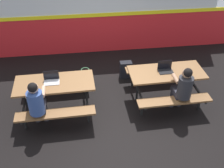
{
  "coord_description": "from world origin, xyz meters",
  "views": [
    {
      "loc": [
        -0.63,
        -4.7,
        4.1
      ],
      "look_at": [
        0.0,
        0.18,
        0.55
      ],
      "focal_mm": 44.55,
      "sensor_mm": 36.0,
      "label": 1
    }
  ],
  "objects_px": {
    "picnic_table_left": "(55,89)",
    "laptop_silver": "(51,80)",
    "student_further": "(183,87)",
    "picnic_table_right": "(166,78)",
    "tote_bag_bright": "(86,77)",
    "student_nearer": "(36,102)",
    "laptop_dark": "(165,69)",
    "backpack_dark": "(126,70)"
  },
  "relations": [
    {
      "from": "picnic_table_left",
      "to": "picnic_table_right",
      "type": "relative_size",
      "value": 1.0
    },
    {
      "from": "picnic_table_right",
      "to": "picnic_table_left",
      "type": "bearing_deg",
      "value": -177.76
    },
    {
      "from": "student_nearer",
      "to": "backpack_dark",
      "type": "distance_m",
      "value": 2.67
    },
    {
      "from": "picnic_table_left",
      "to": "student_nearer",
      "type": "relative_size",
      "value": 1.38
    },
    {
      "from": "picnic_table_left",
      "to": "student_further",
      "type": "distance_m",
      "value": 2.68
    },
    {
      "from": "picnic_table_left",
      "to": "student_further",
      "type": "height_order",
      "value": "student_further"
    },
    {
      "from": "picnic_table_left",
      "to": "tote_bag_bright",
      "type": "bearing_deg",
      "value": 53.29
    },
    {
      "from": "picnic_table_left",
      "to": "laptop_dark",
      "type": "bearing_deg",
      "value": 3.13
    },
    {
      "from": "laptop_dark",
      "to": "student_nearer",
      "type": "bearing_deg",
      "value": -165.73
    },
    {
      "from": "student_further",
      "to": "backpack_dark",
      "type": "height_order",
      "value": "student_further"
    },
    {
      "from": "picnic_table_right",
      "to": "laptop_dark",
      "type": "distance_m",
      "value": 0.22
    },
    {
      "from": "picnic_table_left",
      "to": "laptop_silver",
      "type": "bearing_deg",
      "value": 144.39
    },
    {
      "from": "student_nearer",
      "to": "laptop_dark",
      "type": "distance_m",
      "value": 2.83
    },
    {
      "from": "laptop_silver",
      "to": "student_nearer",
      "type": "bearing_deg",
      "value": -113.93
    },
    {
      "from": "picnic_table_right",
      "to": "laptop_dark",
      "type": "relative_size",
      "value": 5.14
    },
    {
      "from": "laptop_dark",
      "to": "tote_bag_bright",
      "type": "relative_size",
      "value": 0.76
    },
    {
      "from": "picnic_table_left",
      "to": "student_nearer",
      "type": "distance_m",
      "value": 0.66
    },
    {
      "from": "picnic_table_left",
      "to": "laptop_silver",
      "type": "relative_size",
      "value": 5.14
    },
    {
      "from": "picnic_table_right",
      "to": "student_nearer",
      "type": "relative_size",
      "value": 1.38
    },
    {
      "from": "picnic_table_right",
      "to": "tote_bag_bright",
      "type": "distance_m",
      "value": 1.99
    },
    {
      "from": "student_nearer",
      "to": "laptop_dark",
      "type": "bearing_deg",
      "value": 14.27
    },
    {
      "from": "student_further",
      "to": "backpack_dark",
      "type": "xyz_separation_m",
      "value": [
        -0.92,
        1.55,
        -0.49
      ]
    },
    {
      "from": "picnic_table_right",
      "to": "student_nearer",
      "type": "height_order",
      "value": "student_nearer"
    },
    {
      "from": "student_further",
      "to": "laptop_dark",
      "type": "xyz_separation_m",
      "value": [
        -0.22,
        0.59,
        0.08
      ]
    },
    {
      "from": "picnic_table_left",
      "to": "backpack_dark",
      "type": "xyz_separation_m",
      "value": [
        1.72,
        1.1,
        -0.36
      ]
    },
    {
      "from": "student_further",
      "to": "laptop_dark",
      "type": "distance_m",
      "value": 0.63
    },
    {
      "from": "student_further",
      "to": "laptop_silver",
      "type": "height_order",
      "value": "student_further"
    },
    {
      "from": "student_nearer",
      "to": "laptop_silver",
      "type": "bearing_deg",
      "value": 66.07
    },
    {
      "from": "picnic_table_right",
      "to": "tote_bag_bright",
      "type": "height_order",
      "value": "picnic_table_right"
    },
    {
      "from": "laptop_dark",
      "to": "tote_bag_bright",
      "type": "distance_m",
      "value": 2.0
    },
    {
      "from": "picnic_table_right",
      "to": "backpack_dark",
      "type": "relative_size",
      "value": 3.8
    },
    {
      "from": "student_nearer",
      "to": "backpack_dark",
      "type": "xyz_separation_m",
      "value": [
        2.03,
        1.66,
        -0.49
      ]
    },
    {
      "from": "student_nearer",
      "to": "laptop_dark",
      "type": "xyz_separation_m",
      "value": [
        2.74,
        0.7,
        0.08
      ]
    },
    {
      "from": "student_nearer",
      "to": "laptop_silver",
      "type": "relative_size",
      "value": 3.72
    },
    {
      "from": "picnic_table_right",
      "to": "laptop_dark",
      "type": "height_order",
      "value": "laptop_dark"
    },
    {
      "from": "laptop_silver",
      "to": "backpack_dark",
      "type": "distance_m",
      "value": 2.14
    },
    {
      "from": "picnic_table_right",
      "to": "laptop_silver",
      "type": "relative_size",
      "value": 5.14
    },
    {
      "from": "student_further",
      "to": "tote_bag_bright",
      "type": "xyz_separation_m",
      "value": [
        -1.96,
        1.36,
        -0.51
      ]
    },
    {
      "from": "laptop_silver",
      "to": "student_further",
      "type": "bearing_deg",
      "value": -10.4
    },
    {
      "from": "picnic_table_left",
      "to": "student_further",
      "type": "relative_size",
      "value": 1.38
    },
    {
      "from": "laptop_silver",
      "to": "tote_bag_bright",
      "type": "bearing_deg",
      "value": 50.12
    },
    {
      "from": "backpack_dark",
      "to": "picnic_table_left",
      "type": "bearing_deg",
      "value": -147.43
    }
  ]
}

